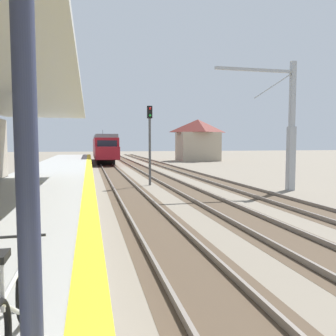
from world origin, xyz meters
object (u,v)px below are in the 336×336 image
(rail_signal_post, at_px, (150,137))
(approaching_train, at_px, (104,147))
(bicycle_beside_commuter, at_px, (13,310))
(catenary_pylon_far_side, at_px, (287,129))
(distant_trackside_house, at_px, (198,139))

(rail_signal_post, bearing_deg, approaching_train, 93.66)
(bicycle_beside_commuter, bearing_deg, rail_signal_post, 76.25)
(approaching_train, xyz_separation_m, catenary_pylon_far_side, (9.16, -31.91, 1.43))
(rail_signal_post, relative_size, distant_trackside_house, 0.79)
(catenary_pylon_far_side, bearing_deg, rail_signal_post, 150.35)
(rail_signal_post, height_order, catenary_pylon_far_side, catenary_pylon_far_side)
(rail_signal_post, distance_m, catenary_pylon_far_side, 8.51)
(bicycle_beside_commuter, bearing_deg, catenary_pylon_far_side, 50.59)
(approaching_train, distance_m, bicycle_beside_commuter, 46.58)
(approaching_train, relative_size, bicycle_beside_commuter, 10.77)
(distant_trackside_house, bearing_deg, rail_signal_post, -113.93)
(bicycle_beside_commuter, relative_size, catenary_pylon_far_side, 0.24)
(rail_signal_post, height_order, distant_trackside_house, distant_trackside_house)
(rail_signal_post, xyz_separation_m, catenary_pylon_far_side, (7.39, -4.20, 0.41))
(approaching_train, distance_m, catenary_pylon_far_side, 33.23)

